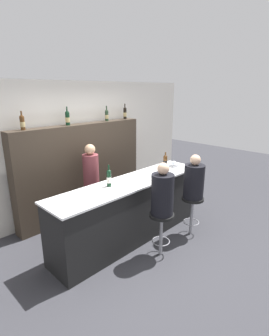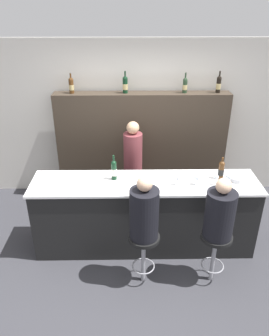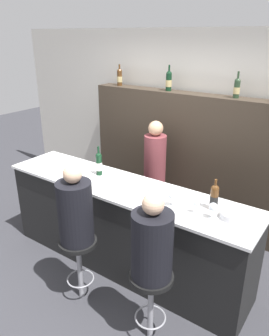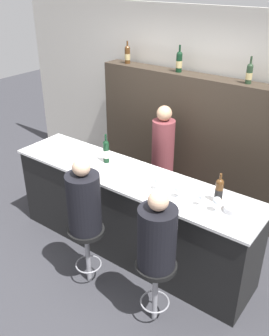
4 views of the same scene
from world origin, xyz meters
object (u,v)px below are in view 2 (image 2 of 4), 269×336
Objects in this scene: wine_bottle_backbar_1 at (125,84)px; wine_glass_1 at (197,178)px; bar_stool_left at (144,246)px; wine_bottle_counter_0 at (114,170)px; wine_bottle_counter_1 at (221,170)px; wine_bottle_backbar_0 at (71,85)px; wine_bottle_backbar_2 at (185,85)px; wine_bottle_backbar_3 at (219,84)px; bar_stool_right at (215,245)px; wine_glass_0 at (178,178)px; wine_glass_3 at (229,177)px; wine_glass_2 at (216,178)px; guest_seated_left at (144,212)px; guest_seated_right at (220,213)px; metal_bowl at (237,178)px; bartender at (133,171)px.

wine_glass_1 is at bearing -57.88° from wine_bottle_backbar_1.
wine_bottle_counter_0 is at bearing 115.51° from bar_stool_left.
wine_bottle_backbar_1 reaches higher than wine_bottle_counter_1.
wine_bottle_backbar_2 is at bearing 0.00° from wine_bottle_backbar_0.
wine_bottle_backbar_3 reaches higher than wine_bottle_backbar_2.
bar_stool_right is (0.15, -0.59, -0.58)m from wine_glass_1.
wine_glass_3 is (0.64, 0.00, 0.01)m from wine_glass_0.
wine_glass_2 is (0.23, -1.44, -0.82)m from wine_bottle_backbar_2.
wine_glass_2 is 0.20× the size of bar_stool_right.
guest_seated_left reaches higher than guest_seated_right.
wine_bottle_backbar_0 reaches higher than wine_glass_3.
metal_bowl is (0.01, -1.34, -0.90)m from wine_bottle_backbar_3.
wine_bottle_backbar_2 is 1.68m from wine_glass_0.
wine_bottle_backbar_2 is 2.18× the size of wine_glass_0.
wine_bottle_counter_1 is 1.28m from guest_seated_left.
bar_stool_right is (1.88, -2.03, -1.40)m from wine_bottle_backbar_0.
wine_glass_3 reaches higher than wine_glass_0.
wine_bottle_backbar_3 reaches higher than metal_bowl.
wine_glass_2 reaches higher than bar_stool_left.
wine_bottle_counter_0 reaches higher than wine_glass_1.
wine_bottle_backbar_1 is 1.33m from bartender.
metal_bowl is 0.79m from guest_seated_right.
wine_glass_0 is at bearing -11.21° from wine_bottle_counter_0.
wine_bottle_backbar_3 reaches higher than wine_glass_2.
wine_bottle_backbar_3 is (1.43, -0.00, 0.00)m from wine_bottle_backbar_1.
wine_bottle_backbar_1 is at bearing 128.50° from wine_glass_2.
wine_bottle_counter_0 is 0.50× the size of bar_stool_right.
bar_stool_right is (-0.19, -0.75, -0.61)m from wine_bottle_counter_1.
wine_glass_3 reaches higher than wine_glass_2.
wine_bottle_counter_0 reaches higher than wine_glass_2.
bartender is (-0.95, 1.55, -0.29)m from guest_seated_right.
wine_bottle_counter_0 is 0.46× the size of guest_seated_right.
wine_bottle_counter_0 is at bearing -107.51° from bartender.
wine_bottle_backbar_0 is 2.14× the size of wine_glass_2.
wine_bottle_counter_1 is at bearing 57.90° from wine_glass_2.
wine_glass_1 is 0.62m from guest_seated_right.
wine_glass_2 is 1.24m from bar_stool_left.
wine_bottle_counter_0 is 1.39m from wine_bottle_counter_1.
metal_bowl is at bearing -33.00° from bartender.
wine_bottle_backbar_0 is at bearing 149.31° from metal_bowl.
guest_seated_right reaches higher than metal_bowl.
wine_glass_2 is 1.47m from bartender.
wine_glass_0 is 0.48m from wine_glass_2.
wine_bottle_backbar_1 is at bearing 134.22° from wine_bottle_counter_1.
bar_stool_left is 1.57m from bartender.
wine_bottle_backbar_0 is 2.46m from guest_seated_left.
wine_bottle_backbar_0 is 2.57m from wine_glass_2.
wine_glass_0 reaches higher than bar_stool_left.
wine_bottle_counter_1 is 2.14× the size of wine_glass_1.
bar_stool_right is (-0.25, -0.59, -0.59)m from wine_glass_3.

